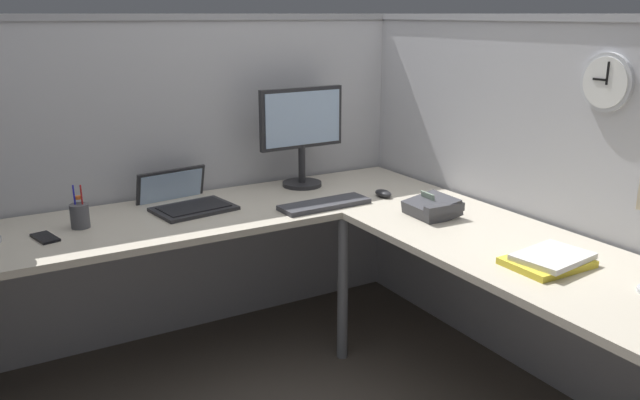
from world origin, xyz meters
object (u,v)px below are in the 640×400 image
Objects in this scene: book_stack at (549,260)px; wall_clock at (607,82)px; laptop at (184,201)px; monitor at (302,129)px; keyboard at (325,204)px; cell_phone at (45,238)px; pen_cup at (80,215)px; computer_mouse at (383,193)px; office_phone at (433,208)px.

book_stack is 0.71m from wall_clock.
laptop is at bearing 122.45° from book_stack.
monitor is 0.70m from laptop.
keyboard is at bearing -103.47° from monitor.
cell_phone is 0.48× the size of book_stack.
pen_cup is 0.17m from cell_phone.
laptop is 0.65m from keyboard.
monitor is 1.43m from wall_clock.
monitor is at bearing 98.95° from book_stack.
book_stack reaches higher than keyboard.
cell_phone is 0.65× the size of wall_clock.
computer_mouse is 1.02m from book_stack.
computer_mouse is 0.58× the size of pen_cup.
laptop is 2.96× the size of cell_phone.
office_phone is (0.88, -0.70, 0.01)m from laptop.
laptop is 0.64m from cell_phone.
book_stack is (0.86, -1.36, -0.00)m from laptop.
laptop is 1.13m from office_phone.
office_phone is at bearing 88.06° from book_stack.
keyboard is at bearing -31.45° from laptop.
monitor reaches higher than laptop.
wall_clock is (1.25, -1.22, 0.58)m from laptop.
book_stack is (1.33, -1.27, -0.03)m from pen_cup.
laptop is 0.99× the size of keyboard.
pen_cup is (-0.47, -0.09, 0.03)m from laptop.
wall_clock reaches higher than monitor.
keyboard is 2.39× the size of pen_cup.
monitor reaches higher than pen_cup.
book_stack is at bearing -75.12° from keyboard.
pen_cup reaches higher than office_phone.
computer_mouse is at bearing -1.93° from keyboard.
monitor is 2.36× the size of office_phone.
office_phone is 0.85m from wall_clock.
computer_mouse is (0.88, -0.34, -0.01)m from laptop.
wall_clock is (0.70, -0.88, 0.59)m from keyboard.
computer_mouse is 0.47× the size of wall_clock.
computer_mouse is 1.51m from cell_phone.
laptop is 1.61m from book_stack.
office_phone is (0.00, -0.36, 0.02)m from computer_mouse.
cell_phone is at bearing -170.71° from monitor.
pen_cup is (-1.35, 0.25, 0.04)m from computer_mouse.
monitor is 0.82m from office_phone.
wall_clock is at bearing -42.55° from cell_phone.
book_stack is (0.22, -1.40, -0.27)m from monitor.
office_phone is (0.24, -0.74, -0.26)m from monitor.
book_stack is (-0.02, -0.66, -0.02)m from office_phone.
office_phone is at bearing -24.16° from pen_cup.
monitor is at bearing -3.84° from cell_phone.
computer_mouse is 0.36m from office_phone.
book_stack is at bearing -91.94° from office_phone.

